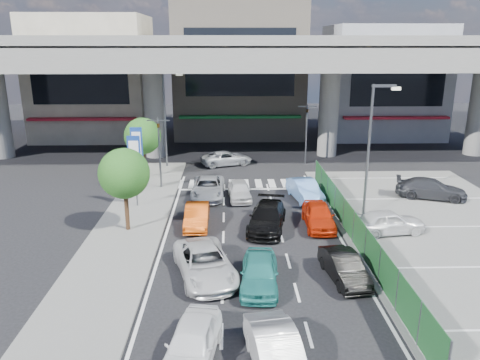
{
  "coord_description": "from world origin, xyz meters",
  "views": [
    {
      "loc": [
        -1.32,
        -20.75,
        10.35
      ],
      "look_at": [
        -0.58,
        6.84,
        2.13
      ],
      "focal_mm": 35.0,
      "sensor_mm": 36.0,
      "label": 1
    }
  ],
  "objects_px": {
    "taxi_teal_mid": "(259,272)",
    "kei_truck_front_right": "(305,190)",
    "signboard_near": "(135,161)",
    "parked_sedan_white": "(388,222)",
    "traffic_cone": "(346,216)",
    "taxi_orange_left": "(197,216)",
    "wagon_silver_front_left": "(208,188)",
    "street_lamp_left": "(167,111)",
    "street_lamp_right": "(372,140)",
    "taxi_orange_right": "(319,215)",
    "van_white_back_left": "(192,343)",
    "sedan_black_mid": "(267,218)",
    "parked_sedan_dgrey": "(431,189)",
    "crossing_wagon_silver": "(227,158)",
    "tree_far": "(143,136)",
    "sedan_white_front_mid": "(240,190)",
    "hatch_black_mid_right": "(344,267)",
    "traffic_light_left": "(159,135)",
    "signboard_far": "(137,151)",
    "hatch_white_back_mid": "(277,354)",
    "sedan_white_mid_left": "(205,263)",
    "traffic_light_right": "(307,119)",
    "tree_near": "(124,174)"
  },
  "relations": [
    {
      "from": "traffic_light_left",
      "to": "tree_far",
      "type": "relative_size",
      "value": 1.08
    },
    {
      "from": "tree_far",
      "to": "van_white_back_left",
      "type": "distance_m",
      "value": 22.61
    },
    {
      "from": "wagon_silver_front_left",
      "to": "taxi_orange_right",
      "type": "bearing_deg",
      "value": -39.45
    },
    {
      "from": "taxi_orange_left",
      "to": "wagon_silver_front_left",
      "type": "height_order",
      "value": "wagon_silver_front_left"
    },
    {
      "from": "traffic_cone",
      "to": "signboard_near",
      "type": "bearing_deg",
      "value": 166.19
    },
    {
      "from": "taxi_orange_left",
      "to": "wagon_silver_front_left",
      "type": "distance_m",
      "value": 5.33
    },
    {
      "from": "traffic_light_right",
      "to": "tree_far",
      "type": "distance_m",
      "value": 14.05
    },
    {
      "from": "traffic_light_right",
      "to": "parked_sedan_dgrey",
      "type": "xyz_separation_m",
      "value": [
        6.99,
        -9.85,
        -3.21
      ]
    },
    {
      "from": "street_lamp_right",
      "to": "sedan_white_front_mid",
      "type": "bearing_deg",
      "value": 156.04
    },
    {
      "from": "street_lamp_right",
      "to": "hatch_black_mid_right",
      "type": "height_order",
      "value": "street_lamp_right"
    },
    {
      "from": "signboard_far",
      "to": "tree_far",
      "type": "relative_size",
      "value": 0.98
    },
    {
      "from": "signboard_near",
      "to": "van_white_back_left",
      "type": "xyz_separation_m",
      "value": [
        4.64,
        -15.32,
        -2.39
      ]
    },
    {
      "from": "signboard_near",
      "to": "parked_sedan_white",
      "type": "bearing_deg",
      "value": -18.17
    },
    {
      "from": "traffic_cone",
      "to": "hatch_white_back_mid",
      "type": "bearing_deg",
      "value": -112.75
    },
    {
      "from": "signboard_near",
      "to": "street_lamp_left",
      "type": "bearing_deg",
      "value": 85.01
    },
    {
      "from": "tree_far",
      "to": "taxi_orange_right",
      "type": "distance_m",
      "value": 15.71
    },
    {
      "from": "kei_truck_front_right",
      "to": "signboard_near",
      "type": "bearing_deg",
      "value": 175.74
    },
    {
      "from": "traffic_light_left",
      "to": "sedan_white_mid_left",
      "type": "distance_m",
      "value": 14.38
    },
    {
      "from": "traffic_light_right",
      "to": "street_lamp_right",
      "type": "distance_m",
      "value": 13.13
    },
    {
      "from": "tree_far",
      "to": "kei_truck_front_right",
      "type": "bearing_deg",
      "value": -24.62
    },
    {
      "from": "crossing_wagon_silver",
      "to": "sedan_white_mid_left",
      "type": "bearing_deg",
      "value": 159.04
    },
    {
      "from": "street_lamp_left",
      "to": "taxi_orange_left",
      "type": "distance_m",
      "value": 14.32
    },
    {
      "from": "parked_sedan_dgrey",
      "to": "sedan_white_front_mid",
      "type": "bearing_deg",
      "value": 107.61
    },
    {
      "from": "taxi_orange_right",
      "to": "parked_sedan_dgrey",
      "type": "relative_size",
      "value": 0.88
    },
    {
      "from": "taxi_teal_mid",
      "to": "traffic_cone",
      "type": "relative_size",
      "value": 5.33
    },
    {
      "from": "signboard_near",
      "to": "taxi_teal_mid",
      "type": "height_order",
      "value": "signboard_near"
    },
    {
      "from": "street_lamp_right",
      "to": "parked_sedan_white",
      "type": "relative_size",
      "value": 2.01
    },
    {
      "from": "street_lamp_right",
      "to": "crossing_wagon_silver",
      "type": "height_order",
      "value": "street_lamp_right"
    },
    {
      "from": "taxi_teal_mid",
      "to": "sedan_white_front_mid",
      "type": "xyz_separation_m",
      "value": [
        -0.56,
        11.85,
        -0.07
      ]
    },
    {
      "from": "sedan_black_mid",
      "to": "parked_sedan_dgrey",
      "type": "bearing_deg",
      "value": 34.48
    },
    {
      "from": "street_lamp_left",
      "to": "wagon_silver_front_left",
      "type": "height_order",
      "value": "street_lamp_left"
    },
    {
      "from": "tree_near",
      "to": "sedan_white_front_mid",
      "type": "distance_m",
      "value": 8.88
    },
    {
      "from": "signboard_near",
      "to": "taxi_orange_left",
      "type": "xyz_separation_m",
      "value": [
        4.06,
        -3.33,
        -2.43
      ]
    },
    {
      "from": "taxi_teal_mid",
      "to": "kei_truck_front_right",
      "type": "bearing_deg",
      "value": 76.39
    },
    {
      "from": "taxi_orange_left",
      "to": "hatch_white_back_mid",
      "type": "bearing_deg",
      "value": -75.39
    },
    {
      "from": "street_lamp_right",
      "to": "kei_truck_front_right",
      "type": "height_order",
      "value": "street_lamp_right"
    },
    {
      "from": "hatch_white_back_mid",
      "to": "signboard_far",
      "type": "bearing_deg",
      "value": 103.33
    },
    {
      "from": "traffic_light_left",
      "to": "crossing_wagon_silver",
      "type": "bearing_deg",
      "value": 54.2
    },
    {
      "from": "sedan_black_mid",
      "to": "taxi_orange_left",
      "type": "bearing_deg",
      "value": -176.66
    },
    {
      "from": "signboard_far",
      "to": "wagon_silver_front_left",
      "type": "distance_m",
      "value": 5.56
    },
    {
      "from": "taxi_teal_mid",
      "to": "parked_sedan_dgrey",
      "type": "relative_size",
      "value": 0.88
    },
    {
      "from": "traffic_light_left",
      "to": "traffic_light_right",
      "type": "bearing_deg",
      "value": 30.89
    },
    {
      "from": "sedan_black_mid",
      "to": "taxi_teal_mid",
      "type": "bearing_deg",
      "value": -86.61
    },
    {
      "from": "wagon_silver_front_left",
      "to": "parked_sedan_dgrey",
      "type": "relative_size",
      "value": 1.02
    },
    {
      "from": "parked_sedan_white",
      "to": "crossing_wagon_silver",
      "type": "bearing_deg",
      "value": 21.69
    },
    {
      "from": "street_lamp_left",
      "to": "taxi_orange_right",
      "type": "bearing_deg",
      "value": -53.14
    },
    {
      "from": "taxi_orange_left",
      "to": "traffic_cone",
      "type": "height_order",
      "value": "taxi_orange_left"
    },
    {
      "from": "signboard_near",
      "to": "traffic_cone",
      "type": "bearing_deg",
      "value": -13.81
    },
    {
      "from": "street_lamp_right",
      "to": "taxi_teal_mid",
      "type": "height_order",
      "value": "street_lamp_right"
    },
    {
      "from": "taxi_orange_left",
      "to": "sedan_white_front_mid",
      "type": "bearing_deg",
      "value": 61.15
    }
  ]
}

